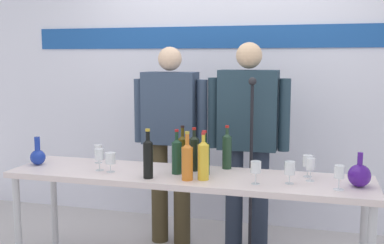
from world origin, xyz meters
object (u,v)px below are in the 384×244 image
(wine_glass_right_1, at_px, (339,173))
(wine_glass_right_2, at_px, (311,165))
(wine_glass_left_1, at_px, (110,158))
(wine_bottle_0, at_px, (148,157))
(decanter_blue_left, at_px, (38,156))
(wine_bottle_2, at_px, (204,156))
(wine_glass_right_3, at_px, (290,168))
(decanter_blue_right, at_px, (359,175))
(wine_bottle_7, at_px, (203,159))
(wine_glass_left_0, at_px, (98,150))
(wine_glass_right_0, at_px, (308,161))
(presenter_left, at_px, (170,132))
(wine_bottle_6, at_px, (227,150))
(wine_bottle_5, at_px, (177,155))
(presenter_right, at_px, (248,133))
(display_table, at_px, (186,183))
(wine_glass_right_4, at_px, (256,167))
(microphone_stand, at_px, (250,204))
(wine_glass_left_2, at_px, (99,155))
(wine_bottle_4, at_px, (183,150))
(wine_bottle_3, at_px, (194,152))
(wine_bottle_1, at_px, (187,160))

(wine_glass_right_1, relative_size, wine_glass_right_2, 1.00)
(wine_glass_left_1, bearing_deg, wine_bottle_0, -15.41)
(decanter_blue_left, distance_m, wine_glass_right_1, 2.13)
(wine_bottle_2, relative_size, wine_glass_right_3, 2.12)
(wine_glass_right_2, bearing_deg, wine_bottle_2, -178.91)
(decanter_blue_right, relative_size, wine_bottle_7, 0.69)
(decanter_blue_right, relative_size, wine_glass_left_0, 1.54)
(wine_bottle_7, bearing_deg, wine_glass_right_0, 21.44)
(presenter_left, xyz_separation_m, wine_bottle_6, (0.56, -0.41, -0.04))
(wine_bottle_5, xyz_separation_m, wine_glass_right_2, (0.88, 0.05, -0.02))
(wine_bottle_0, relative_size, wine_glass_right_2, 2.20)
(presenter_right, relative_size, wine_bottle_6, 5.37)
(display_table, relative_size, wine_bottle_6, 7.94)
(presenter_right, height_order, wine_bottle_0, presenter_right)
(wine_glass_right_4, relative_size, microphone_stand, 0.10)
(decanter_blue_right, distance_m, wine_bottle_5, 1.18)
(decanter_blue_left, bearing_deg, display_table, 1.02)
(wine_bottle_6, xyz_separation_m, wine_glass_left_2, (-0.85, -0.29, -0.02))
(wine_glass_left_2, bearing_deg, wine_bottle_7, -3.82)
(microphone_stand, bearing_deg, wine_glass_right_4, -78.77)
(wine_bottle_4, distance_m, wine_glass_right_0, 0.89)
(presenter_left, distance_m, wine_bottle_0, 0.82)
(wine_glass_right_1, bearing_deg, microphone_stand, 138.60)
(presenter_right, height_order, wine_glass_right_0, presenter_right)
(wine_glass_left_1, distance_m, wine_glass_right_1, 1.51)
(wine_bottle_2, distance_m, wine_bottle_3, 0.13)
(wine_glass_left_0, distance_m, wine_glass_right_3, 1.45)
(presenter_right, bearing_deg, decanter_blue_right, -40.07)
(wine_glass_right_4, bearing_deg, wine_bottle_4, 149.76)
(wine_bottle_4, distance_m, wine_glass_right_4, 0.67)
(microphone_stand, bearing_deg, presenter_left, 161.64)
(wine_bottle_1, relative_size, wine_bottle_6, 1.02)
(wine_bottle_1, height_order, wine_glass_right_0, wine_bottle_1)
(wine_glass_right_0, bearing_deg, wine_bottle_0, -162.79)
(wine_bottle_2, relative_size, wine_bottle_6, 0.97)
(wine_bottle_3, xyz_separation_m, wine_bottle_4, (-0.11, 0.09, -0.01))
(wine_bottle_3, bearing_deg, presenter_left, 123.24)
(wine_bottle_2, bearing_deg, wine_bottle_0, -149.64)
(presenter_left, distance_m, presenter_right, 0.64)
(presenter_left, xyz_separation_m, wine_glass_right_3, (1.02, -0.71, -0.08))
(wine_bottle_1, bearing_deg, microphone_stand, 59.02)
(wine_bottle_3, height_order, microphone_stand, microphone_stand)
(wine_glass_left_0, relative_size, wine_glass_right_4, 0.95)
(wine_bottle_1, relative_size, wine_bottle_5, 1.04)
(wine_bottle_0, bearing_deg, wine_glass_right_1, 2.14)
(wine_bottle_6, distance_m, microphone_stand, 0.50)
(wine_bottle_3, bearing_deg, wine_glass_right_4, -27.56)
(wine_bottle_1, bearing_deg, wine_bottle_2, 67.74)
(wine_bottle_2, bearing_deg, wine_glass_right_4, -22.35)
(wine_glass_left_0, relative_size, microphone_stand, 0.10)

